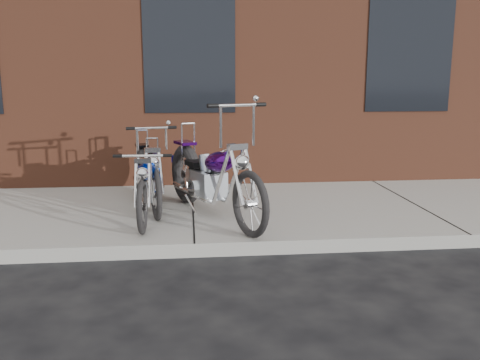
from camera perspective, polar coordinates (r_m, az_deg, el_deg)
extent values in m
plane|color=black|center=(5.32, -5.10, -8.69)|extent=(120.00, 120.00, 0.00)
cube|color=#A4A4A1|center=(6.74, -5.30, -3.75)|extent=(22.00, 3.00, 0.15)
torus|color=black|center=(6.76, -5.52, 0.45)|extent=(0.45, 0.80, 0.80)
torus|color=black|center=(5.24, 2.03, -3.11)|extent=(0.35, 0.70, 0.72)
cube|color=#ADAEB2|center=(6.13, -2.90, -0.74)|extent=(0.46, 0.53, 0.33)
ellipsoid|color=#3D0964|center=(5.79, -1.59, 1.83)|extent=(0.50, 0.68, 0.34)
cube|color=black|center=(6.34, -4.05, 1.71)|extent=(0.37, 0.39, 0.07)
cylinder|color=white|center=(5.30, 1.29, 0.29)|extent=(0.17, 0.32, 0.60)
cylinder|color=white|center=(5.33, 0.57, 8.37)|extent=(0.58, 0.27, 0.03)
cylinder|color=white|center=(6.62, -5.28, 3.94)|extent=(0.03, 0.03, 0.54)
cylinder|color=white|center=(6.43, -2.76, -1.49)|extent=(0.44, 0.95, 0.05)
torus|color=black|center=(6.87, -9.75, -0.11)|extent=(0.14, 0.66, 0.66)
torus|color=black|center=(5.48, -11.09, -3.38)|extent=(0.08, 0.60, 0.59)
cube|color=#ADAEB2|center=(6.30, -10.23, -1.23)|extent=(0.26, 0.37, 0.27)
ellipsoid|color=#0023A7|center=(6.00, -10.56, 0.71)|extent=(0.25, 0.51, 0.28)
cube|color=beige|center=(6.50, -10.08, 0.79)|extent=(0.23, 0.26, 0.05)
cylinder|color=white|center=(5.54, -11.05, -0.68)|extent=(0.04, 0.27, 0.49)
cylinder|color=white|center=(5.60, -11.04, 2.51)|extent=(0.50, 0.04, 0.03)
cylinder|color=white|center=(6.74, -9.90, 2.66)|extent=(0.02, 0.02, 0.44)
cylinder|color=white|center=(6.51, -9.06, -1.86)|extent=(0.06, 0.82, 0.04)
torus|color=black|center=(7.46, -10.76, 0.90)|extent=(0.26, 0.71, 0.69)
torus|color=black|center=(6.00, -9.22, -1.89)|extent=(0.18, 0.63, 0.63)
cube|color=#ADAEB2|center=(6.86, -10.21, -0.06)|extent=(0.34, 0.43, 0.29)
ellipsoid|color=black|center=(6.55, -10.02, 1.89)|extent=(0.35, 0.57, 0.30)
cube|color=black|center=(7.08, -10.50, 1.85)|extent=(0.28, 0.31, 0.06)
cylinder|color=white|center=(6.07, -9.44, 0.68)|extent=(0.09, 0.28, 0.52)
cylinder|color=white|center=(6.11, -9.74, 5.70)|extent=(0.53, 0.13, 0.03)
cylinder|color=white|center=(7.33, -10.80, 3.61)|extent=(0.02, 0.02, 0.46)
cylinder|color=white|center=(7.11, -9.45, -0.68)|extent=(0.21, 0.86, 0.05)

